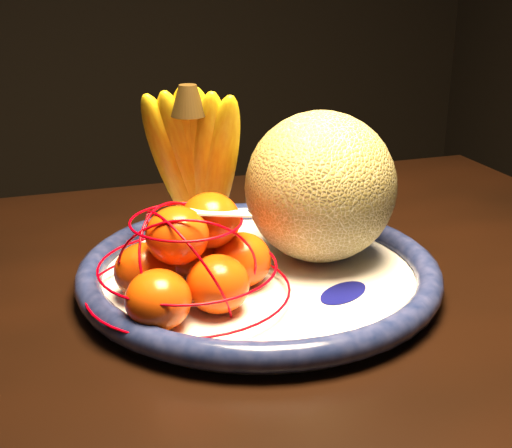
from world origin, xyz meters
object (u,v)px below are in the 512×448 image
object	(u,v)px
cantaloupe	(320,187)
banana_bunch	(197,162)
dining_table	(102,378)
fruit_bowl	(259,273)
mandarin_bag	(192,262)

from	to	relation	value
cantaloupe	banana_bunch	xyz separation A→B (m)	(-0.13, 0.06, 0.02)
dining_table	fruit_bowl	xyz separation A→B (m)	(0.18, 0.01, 0.09)
banana_bunch	mandarin_bag	xyz separation A→B (m)	(-0.04, -0.12, -0.07)
dining_table	banana_bunch	world-z (taller)	banana_bunch
fruit_bowl	cantaloupe	size ratio (longest dim) A/B	2.33
cantaloupe	fruit_bowl	bearing A→B (deg)	-165.48
cantaloupe	banana_bunch	size ratio (longest dim) A/B	0.78
dining_table	fruit_bowl	distance (m)	0.20
fruit_bowl	cantaloupe	distance (m)	0.12
banana_bunch	mandarin_bag	distance (m)	0.14
dining_table	fruit_bowl	size ratio (longest dim) A/B	3.60
dining_table	fruit_bowl	bearing A→B (deg)	3.93
dining_table	cantaloupe	world-z (taller)	cantaloupe
cantaloupe	mandarin_bag	world-z (taller)	cantaloupe
cantaloupe	mandarin_bag	xyz separation A→B (m)	(-0.16, -0.06, -0.05)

